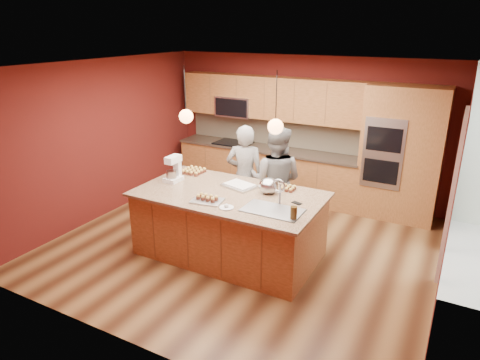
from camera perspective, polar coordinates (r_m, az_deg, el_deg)
The scene contains 24 objects.
floor at distance 6.71m, azimuth 0.53°, elevation -8.64°, with size 5.50×5.50×0.00m, color #442514.
ceiling at distance 5.91m, azimuth 0.61°, elevation 15.01°, with size 5.50×5.50×0.00m, color silver.
wall_back at distance 8.40m, azimuth 8.59°, elevation 6.91°, with size 5.50×5.50×0.00m, color #541613.
wall_front at distance 4.28m, azimuth -15.32°, elevation -6.52°, with size 5.50×5.50×0.00m, color #541613.
wall_left at distance 7.79m, azimuth -17.71°, elevation 5.19°, with size 5.00×5.00×0.00m, color #541613.
wall_right at distance 5.54m, azimuth 26.66°, elevation -1.86°, with size 5.00×5.00×0.00m, color #541613.
cabinet_run at distance 8.50m, azimuth 3.56°, elevation 4.72°, with size 3.74×0.64×2.30m.
oven_column at distance 7.74m, azimuth 20.64°, elevation 3.22°, with size 1.30×0.62×2.30m.
doorway_trim at distance 6.39m, azimuth 26.44°, elevation -1.97°, with size 0.08×1.11×2.20m, color white, non-canonical shape.
pendant_left at distance 6.12m, azimuth -7.20°, elevation 8.45°, with size 0.20×0.20×0.80m.
pendant_right at distance 5.46m, azimuth 4.75°, elevation 7.15°, with size 0.20×0.20×0.80m.
island at distance 6.24m, azimuth -1.33°, elevation -5.83°, with size 2.63×1.47×1.35m.
person_left at distance 7.02m, azimuth 0.67°, elevation 0.45°, with size 0.63×0.41×1.73m, color black.
person_right at distance 6.80m, azimuth 4.78°, elevation -0.12°, with size 0.86×0.67×1.77m, color slate.
stand_mixer at distance 6.56m, azimuth -8.86°, elevation 1.29°, with size 0.21×0.29×0.39m.
sheet_cake at distance 6.28m, azimuth -0.07°, elevation -0.73°, with size 0.54×0.45×0.05m.
cooling_rack at distance 5.78m, azimuth -4.40°, elevation -2.77°, with size 0.41×0.30×0.02m, color #A7A9AE.
mixing_bowl at distance 6.03m, azimuth 3.83°, elevation -0.78°, with size 0.28×0.28×0.23m, color #B5B7BC.
plate at distance 5.57m, azimuth -1.82°, elevation -3.69°, with size 0.19×0.19×0.01m, color silver.
tumbler at distance 5.26m, azimuth 7.16°, elevation -4.38°, with size 0.08×0.08×0.17m, color #3C2B11.
phone at distance 5.76m, azimuth 7.58°, elevation -3.06°, with size 0.13×0.07×0.01m, color black.
cupcakes_left at distance 6.91m, azimuth -6.20°, elevation 1.24°, with size 0.33×0.33×0.07m, color gold, non-canonical shape.
cupcakes_rack at distance 5.79m, azimuth -4.41°, elevation -2.32°, with size 0.31×0.15×0.07m, color gold, non-canonical shape.
cupcakes_right at distance 6.19m, azimuth 6.45°, elevation -1.07°, with size 0.21×0.21×0.06m, color gold, non-canonical shape.
Camera 1 is at (2.74, -5.22, 3.20)m, focal length 32.00 mm.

